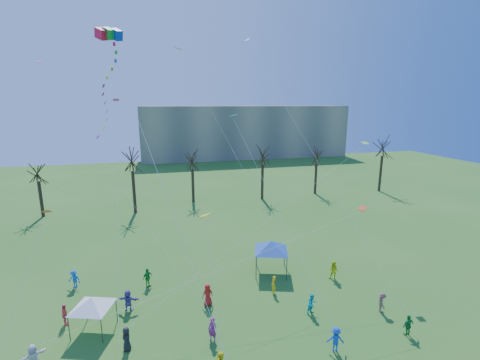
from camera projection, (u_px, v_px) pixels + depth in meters
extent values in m
cube|color=gray|center=(245.00, 132.00, 99.87)|extent=(60.00, 14.00, 15.00)
cylinder|color=black|center=(41.00, 199.00, 47.10)|extent=(0.44, 0.44, 5.17)
cylinder|color=black|center=(134.00, 192.00, 48.70)|extent=(0.44, 0.44, 6.25)
cylinder|color=black|center=(193.00, 186.00, 54.04)|extent=(0.44, 0.44, 5.56)
cylinder|color=black|center=(262.00, 182.00, 55.78)|extent=(0.44, 0.44, 5.92)
cylinder|color=black|center=(316.00, 179.00, 59.23)|extent=(0.44, 0.44, 5.42)
cylinder|color=black|center=(380.00, 174.00, 60.76)|extent=(0.44, 0.44, 6.55)
cube|color=red|center=(101.00, 34.00, 22.80)|extent=(0.95, 1.10, 0.99)
cube|color=#149A2C|center=(109.00, 34.00, 22.92)|extent=(0.95, 1.10, 0.99)
cube|color=#0F37BC|center=(116.00, 34.00, 23.03)|extent=(0.95, 1.10, 0.99)
cylinder|color=white|center=(163.00, 186.00, 19.66)|extent=(0.02, 0.02, 22.45)
cylinder|color=#3F3F44|center=(69.00, 329.00, 22.54)|extent=(0.08, 0.08, 1.85)
cylinder|color=#3F3F44|center=(102.00, 331.00, 22.38)|extent=(0.08, 0.08, 1.85)
cylinder|color=#3F3F44|center=(87.00, 309.00, 24.77)|extent=(0.08, 0.08, 1.85)
cylinder|color=#3F3F44|center=(117.00, 310.00, 24.61)|extent=(0.08, 0.08, 1.85)
pyramid|color=white|center=(92.00, 302.00, 23.28)|extent=(3.35, 3.35, 0.79)
cylinder|color=#3F3F44|center=(256.00, 268.00, 30.46)|extent=(0.09, 0.09, 2.24)
cylinder|color=#3F3F44|center=(287.00, 269.00, 30.29)|extent=(0.09, 0.09, 2.24)
cylinder|color=#3F3F44|center=(256.00, 255.00, 33.15)|extent=(0.09, 0.09, 2.24)
cylinder|color=#3F3F44|center=(284.00, 255.00, 32.99)|extent=(0.09, 0.09, 2.24)
pyramid|color=#204AA4|center=(271.00, 246.00, 31.36)|extent=(4.06, 4.06, 0.96)
imported|color=blue|center=(336.00, 339.00, 21.67)|extent=(1.25, 0.97, 1.71)
imported|color=#1C8237|center=(408.00, 325.00, 23.14)|extent=(0.96, 0.50, 1.56)
imported|color=white|center=(33.00, 357.00, 20.13)|extent=(1.60, 1.25, 1.69)
imported|color=black|center=(127.00, 339.00, 21.76)|extent=(0.53, 0.80, 1.62)
imported|color=#902475|center=(212.00, 329.00, 22.57)|extent=(0.76, 0.73, 1.75)
imported|color=#0DB6B3|center=(312.00, 304.00, 25.51)|extent=(0.97, 0.87, 1.66)
imported|color=brown|center=(382.00, 302.00, 25.75)|extent=(0.90, 1.17, 1.61)
imported|color=#F8525D|center=(65.00, 315.00, 24.21)|extent=(0.70, 1.04, 1.64)
imported|color=#614EA9|center=(128.00, 301.00, 25.89)|extent=(1.69, 1.00, 1.74)
imported|color=red|center=(208.00, 295.00, 26.60)|extent=(0.97, 0.72, 1.81)
imported|color=yellow|center=(274.00, 285.00, 28.23)|extent=(0.52, 0.66, 1.59)
imported|color=#C8DA17|center=(334.00, 271.00, 30.43)|extent=(1.11, 1.09, 1.80)
imported|color=blue|center=(74.00, 279.00, 29.12)|extent=(1.22, 0.97, 1.65)
imported|color=green|center=(148.00, 278.00, 29.30)|extent=(1.03, 0.99, 1.72)
cube|color=red|center=(47.00, 212.00, 21.41)|extent=(0.50, 0.60, 0.31)
cylinder|color=white|center=(19.00, 296.00, 18.91)|extent=(0.01, 0.01, 10.07)
cube|color=#F629A8|center=(116.00, 100.00, 27.31)|extent=(0.53, 0.66, 0.19)
cylinder|color=white|center=(117.00, 211.00, 22.57)|extent=(0.01, 0.01, 19.81)
cube|color=yellow|center=(205.00, 215.00, 19.58)|extent=(0.77, 0.74, 0.26)
cylinder|color=white|center=(213.00, 287.00, 19.50)|extent=(0.01, 0.01, 8.01)
cube|color=#17A8B2|center=(233.00, 116.00, 27.62)|extent=(0.75, 0.64, 0.19)
cylinder|color=white|center=(278.00, 211.00, 24.59)|extent=(0.01, 0.01, 17.44)
cube|color=#2488D0|center=(247.00, 40.00, 32.27)|extent=(0.71, 0.67, 0.30)
cylinder|color=white|center=(315.00, 156.00, 27.65)|extent=(0.01, 0.01, 26.93)
cube|color=red|center=(362.00, 208.00, 24.69)|extent=(0.85, 0.83, 0.18)
cylinder|color=white|center=(214.00, 272.00, 22.36)|extent=(0.01, 0.01, 23.39)
cube|color=#80E736|center=(365.00, 143.00, 32.12)|extent=(0.65, 0.80, 0.17)
cylinder|color=white|center=(269.00, 219.00, 26.89)|extent=(0.01, 0.01, 25.70)
cube|color=purple|center=(38.00, 62.00, 29.92)|extent=(0.75, 0.78, 0.20)
cylinder|color=white|center=(113.00, 174.00, 26.20)|extent=(0.01, 0.01, 26.77)
cube|color=orange|center=(179.00, 49.00, 31.90)|extent=(0.83, 0.73, 0.26)
cylinder|color=white|center=(238.00, 159.00, 28.65)|extent=(0.01, 0.01, 24.94)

